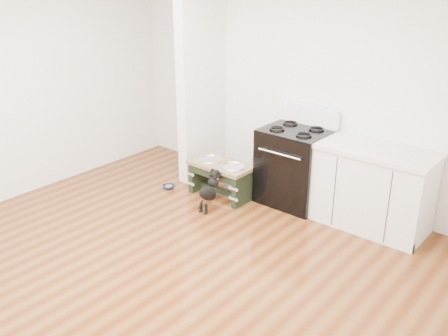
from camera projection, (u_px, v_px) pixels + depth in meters
ground at (148, 270)px, 4.74m from camera, size 5.00×5.00×0.00m
room_shell at (137, 105)px, 4.13m from camera, size 5.00×5.00×5.00m
partition_wall at (202, 77)px, 6.42m from camera, size 0.15×0.80×2.70m
oven_range at (295, 165)px, 5.95m from camera, size 0.76×0.69×1.14m
cabinet_run at (373, 188)px, 5.39m from camera, size 1.24×0.64×0.91m
dog_feeder at (221, 173)px, 6.15m from camera, size 0.80×0.42×0.45m
puppy at (210, 189)px, 5.83m from camera, size 0.14×0.41×0.48m
floor_bowl at (169, 187)px, 6.46m from camera, size 0.18×0.18×0.05m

